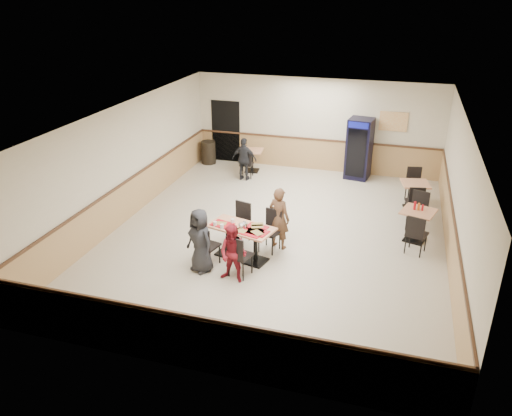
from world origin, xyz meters
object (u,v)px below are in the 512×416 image
(main_table, at_px, (241,237))
(pepsi_cooler, at_px, (359,149))
(side_table_near, at_px, (417,221))
(side_table_far, at_px, (414,192))
(diner_woman_right, at_px, (233,254))
(back_table, at_px, (252,157))
(diner_man_opposite, at_px, (279,218))
(diner_woman_left, at_px, (200,241))
(trash_bin, at_px, (208,152))
(lone_diner, at_px, (244,159))

(main_table, bearing_deg, pepsi_cooler, 86.06)
(main_table, distance_m, side_table_near, 4.25)
(main_table, bearing_deg, side_table_far, 60.90)
(diner_woman_right, xyz_separation_m, side_table_far, (3.54, 4.85, -0.12))
(pepsi_cooler, bearing_deg, back_table, -165.07)
(diner_man_opposite, bearing_deg, diner_woman_left, 67.05)
(side_table_far, bearing_deg, diner_woman_right, -126.12)
(main_table, bearing_deg, diner_woman_right, -67.62)
(back_table, relative_size, trash_bin, 0.97)
(diner_woman_left, xyz_separation_m, diner_man_opposite, (1.34, 1.49, 0.03))
(diner_woman_left, relative_size, trash_bin, 1.84)
(side_table_near, bearing_deg, trash_bin, 150.37)
(diner_woman_left, relative_size, diner_man_opposite, 0.96)
(side_table_far, distance_m, trash_bin, 7.08)
(lone_diner, distance_m, trash_bin, 2.06)
(diner_woman_left, relative_size, back_table, 1.90)
(diner_man_opposite, relative_size, trash_bin, 1.92)
(diner_woman_left, xyz_separation_m, side_table_near, (4.42, 2.74, -0.19))
(back_table, bearing_deg, side_table_near, -34.38)
(main_table, bearing_deg, back_table, 118.78)
(diner_woman_right, distance_m, side_table_far, 6.01)
(side_table_far, bearing_deg, diner_woman_left, -133.10)
(diner_man_opposite, bearing_deg, pepsi_cooler, -84.63)
(side_table_far, height_order, trash_bin, trash_bin)
(main_table, height_order, diner_woman_right, diner_woman_right)
(diner_woman_left, height_order, diner_woman_right, diner_woman_left)
(lone_diner, xyz_separation_m, side_table_far, (5.12, -0.83, -0.17))
(diner_woman_left, bearing_deg, back_table, 125.60)
(main_table, xyz_separation_m, trash_bin, (-3.11, 5.90, -0.13))
(pepsi_cooler, bearing_deg, diner_woman_left, -103.06)
(back_table, distance_m, pepsi_cooler, 3.45)
(side_table_near, relative_size, trash_bin, 1.18)
(lone_diner, xyz_separation_m, trash_bin, (-1.67, 1.17, -0.29))
(pepsi_cooler, height_order, trash_bin, pepsi_cooler)
(main_table, xyz_separation_m, back_table, (-1.44, 5.55, -0.04))
(trash_bin, bearing_deg, diner_woman_right, -64.61)
(diner_man_opposite, xyz_separation_m, back_table, (-2.12, 4.81, -0.26))
(lone_diner, height_order, side_table_far, lone_diner)
(main_table, relative_size, pepsi_cooler, 0.83)
(side_table_far, relative_size, pepsi_cooler, 0.44)
(lone_diner, height_order, trash_bin, lone_diner)
(back_table, height_order, pepsi_cooler, pepsi_cooler)
(back_table, bearing_deg, diner_woman_left, -83.00)
(diner_man_opposite, xyz_separation_m, side_table_far, (3.00, 3.16, -0.24))
(diner_woman_left, xyz_separation_m, trash_bin, (-2.44, 6.64, -0.33))
(diner_woman_left, distance_m, pepsi_cooler, 7.18)
(diner_woman_right, height_order, diner_man_opposite, diner_man_opposite)
(diner_woman_right, distance_m, back_table, 6.69)
(main_table, distance_m, diner_woman_right, 0.96)
(main_table, bearing_deg, side_table_near, 42.21)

